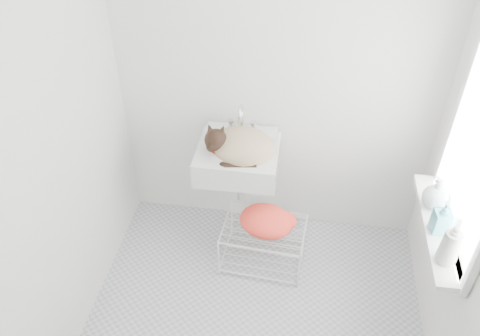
# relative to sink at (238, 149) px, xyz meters

# --- Properties ---
(floor) EXTENTS (2.20, 2.00, 0.02)m
(floor) POSITION_rel_sink_xyz_m (0.22, -0.74, -0.85)
(floor) COLOR silver
(floor) RESTS_ON ground
(back_wall) EXTENTS (2.20, 0.02, 2.50)m
(back_wall) POSITION_rel_sink_xyz_m (0.22, 0.26, 0.40)
(back_wall) COLOR white
(back_wall) RESTS_ON ground
(left_wall) EXTENTS (0.02, 2.00, 2.50)m
(left_wall) POSITION_rel_sink_xyz_m (-0.88, -0.74, 0.40)
(left_wall) COLOR white
(left_wall) RESTS_ON ground
(window_glass) EXTENTS (0.01, 0.80, 1.00)m
(window_glass) POSITION_rel_sink_xyz_m (1.31, -0.54, 0.50)
(window_glass) COLOR white
(window_glass) RESTS_ON right_wall
(window_frame) EXTENTS (0.04, 0.90, 1.10)m
(window_frame) POSITION_rel_sink_xyz_m (1.29, -0.54, 0.50)
(window_frame) COLOR white
(window_frame) RESTS_ON right_wall
(windowsill) EXTENTS (0.16, 0.88, 0.04)m
(windowsill) POSITION_rel_sink_xyz_m (1.23, -0.54, -0.02)
(windowsill) COLOR white
(windowsill) RESTS_ON right_wall
(sink) EXTENTS (0.55, 0.48, 0.22)m
(sink) POSITION_rel_sink_xyz_m (0.00, 0.00, 0.00)
(sink) COLOR white
(sink) RESTS_ON back_wall
(faucet) EXTENTS (0.20, 0.14, 0.20)m
(faucet) POSITION_rel_sink_xyz_m (0.00, 0.18, 0.14)
(faucet) COLOR silver
(faucet) RESTS_ON sink
(cat) EXTENTS (0.47, 0.40, 0.28)m
(cat) POSITION_rel_sink_xyz_m (0.01, -0.02, 0.04)
(cat) COLOR tan
(cat) RESTS_ON sink
(wire_rack) EXTENTS (0.59, 0.43, 0.34)m
(wire_rack) POSITION_rel_sink_xyz_m (0.22, -0.22, -0.70)
(wire_rack) COLOR white
(wire_rack) RESTS_ON floor
(towel) EXTENTS (0.44, 0.36, 0.16)m
(towel) POSITION_rel_sink_xyz_m (0.23, -0.23, -0.48)
(towel) COLOR #D95E20
(towel) RESTS_ON wire_rack
(bottle_a) EXTENTS (0.12, 0.12, 0.24)m
(bottle_a) POSITION_rel_sink_xyz_m (1.22, -0.80, 0.00)
(bottle_a) COLOR silver
(bottle_a) RESTS_ON windowsill
(bottle_b) EXTENTS (0.10, 0.10, 0.21)m
(bottle_b) POSITION_rel_sink_xyz_m (1.22, -0.58, 0.00)
(bottle_b) COLOR teal
(bottle_b) RESTS_ON windowsill
(bottle_c) EXTENTS (0.20, 0.20, 0.20)m
(bottle_c) POSITION_rel_sink_xyz_m (1.22, -0.38, 0.00)
(bottle_c) COLOR silver
(bottle_c) RESTS_ON windowsill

